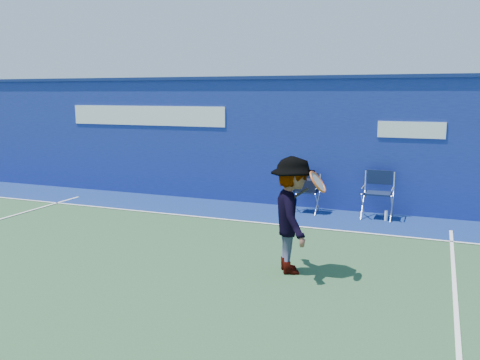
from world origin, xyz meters
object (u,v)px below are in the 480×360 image
at_px(water_bottle, 386,216).
at_px(tennis_player, 292,215).
at_px(directors_chair_left, 306,196).
at_px(directors_chair_right, 377,204).

bearing_deg(water_bottle, tennis_player, -105.34).
height_order(directors_chair_left, tennis_player, tennis_player).
height_order(water_bottle, tennis_player, tennis_player).
relative_size(directors_chair_left, directors_chair_right, 0.87).
distance_m(directors_chair_right, water_bottle, 0.34).
distance_m(directors_chair_left, water_bottle, 1.81).
height_order(directors_chair_right, water_bottle, directors_chair_right).
bearing_deg(tennis_player, directors_chair_right, 78.15).
xyz_separation_m(directors_chair_left, directors_chair_right, (1.57, 0.01, -0.06)).
xyz_separation_m(directors_chair_left, tennis_player, (0.76, -3.89, 0.50)).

